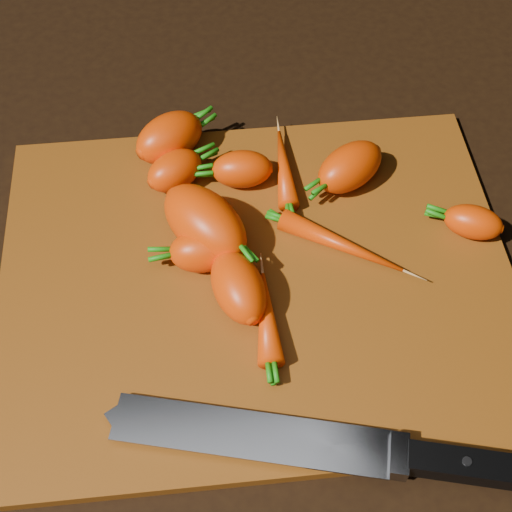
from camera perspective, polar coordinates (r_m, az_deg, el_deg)
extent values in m
cube|color=black|center=(0.71, 0.08, -2.29)|extent=(2.00, 2.00, 0.01)
cube|color=brown|center=(0.70, 0.08, -1.80)|extent=(0.50, 0.40, 0.01)
ellipsoid|color=#EE3E05|center=(0.78, -6.94, 9.40)|extent=(0.09, 0.09, 0.05)
ellipsoid|color=#EE3E05|center=(0.69, -4.34, 0.43)|extent=(0.06, 0.04, 0.04)
ellipsoid|color=#EE3E05|center=(0.70, -4.10, 2.67)|extent=(0.11, 0.12, 0.06)
ellipsoid|color=#EE3E05|center=(0.66, -1.42, -2.49)|extent=(0.07, 0.09, 0.05)
ellipsoid|color=#EE3E05|center=(0.75, -1.12, 6.96)|extent=(0.07, 0.04, 0.04)
ellipsoid|color=#EE3E05|center=(0.76, -6.51, 6.81)|extent=(0.07, 0.07, 0.04)
ellipsoid|color=#EE3E05|center=(0.74, 16.98, 2.61)|extent=(0.07, 0.06, 0.03)
ellipsoid|color=#EE3E05|center=(0.77, 2.24, 7.11)|extent=(0.02, 0.11, 0.02)
ellipsoid|color=#EE3E05|center=(0.71, 6.83, 0.94)|extent=(0.12, 0.09, 0.02)
ellipsoid|color=#EE3E05|center=(0.66, 0.87, -4.89)|extent=(0.03, 0.10, 0.02)
ellipsoid|color=#EE3E05|center=(0.76, 7.53, 7.08)|extent=(0.09, 0.08, 0.05)
cube|color=gray|center=(0.63, -11.23, -12.44)|extent=(0.23, 0.10, 0.00)
cube|color=gray|center=(0.61, 0.18, -14.22)|extent=(0.02, 0.04, 0.02)
cube|color=black|center=(0.61, 7.20, -15.04)|extent=(0.13, 0.06, 0.02)
cylinder|color=#B2B2B7|center=(0.60, 5.35, -14.53)|extent=(0.01, 0.01, 0.00)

